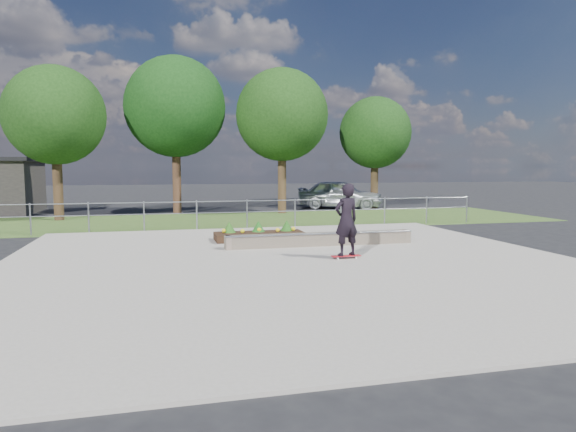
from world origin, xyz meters
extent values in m
plane|color=black|center=(0.00, 0.00, 0.00)|extent=(120.00, 120.00, 0.00)
cube|color=#355120|center=(0.00, 11.00, 0.01)|extent=(30.00, 8.00, 0.02)
cube|color=gray|center=(0.00, 0.00, 0.03)|extent=(15.00, 15.00, 0.06)
cylinder|color=gray|center=(-8.00, 7.50, 0.60)|extent=(0.06, 0.06, 1.20)
cylinder|color=gray|center=(-6.00, 7.50, 0.60)|extent=(0.06, 0.06, 1.20)
cylinder|color=gray|center=(-4.00, 7.50, 0.60)|extent=(0.06, 0.06, 1.20)
cylinder|color=#9799A0|center=(-2.00, 7.50, 0.60)|extent=(0.06, 0.06, 1.20)
cylinder|color=gray|center=(0.00, 7.50, 0.60)|extent=(0.06, 0.06, 1.20)
cylinder|color=gray|center=(2.00, 7.50, 0.60)|extent=(0.06, 0.06, 1.20)
cylinder|color=gray|center=(4.00, 7.50, 0.60)|extent=(0.06, 0.06, 1.20)
cylinder|color=gray|center=(6.00, 7.50, 0.60)|extent=(0.06, 0.06, 1.20)
cylinder|color=#989BA0|center=(8.00, 7.50, 0.60)|extent=(0.06, 0.06, 1.20)
cylinder|color=#919499|center=(10.00, 7.50, 0.60)|extent=(0.06, 0.06, 1.20)
cylinder|color=#9B9DA4|center=(0.00, 7.50, 1.15)|extent=(20.00, 0.04, 0.04)
cylinder|color=gray|center=(0.00, 7.50, 0.70)|extent=(20.00, 0.04, 0.04)
cylinder|color=#322014|center=(-8.00, 13.00, 1.46)|extent=(0.44, 0.44, 2.93)
sphere|color=black|center=(-8.00, 13.00, 4.88)|extent=(4.55, 4.55, 4.55)
cylinder|color=#372016|center=(-2.50, 15.00, 1.69)|extent=(0.44, 0.44, 3.38)
sphere|color=black|center=(-2.50, 15.00, 5.62)|extent=(5.25, 5.25, 5.25)
cylinder|color=#382516|center=(3.00, 14.00, 1.57)|extent=(0.44, 0.44, 3.15)
sphere|color=black|center=(3.00, 14.00, 5.25)|extent=(4.90, 4.90, 4.90)
cylinder|color=black|center=(9.00, 15.50, 1.35)|extent=(0.44, 0.44, 2.70)
sphere|color=black|center=(9.00, 15.50, 4.50)|extent=(4.20, 4.20, 4.20)
cube|color=brown|center=(1.46, 2.34, 0.26)|extent=(6.00, 0.40, 0.40)
cylinder|color=gray|center=(1.46, 2.14, 0.46)|extent=(6.00, 0.06, 0.06)
cube|color=#6C5A4F|center=(-1.44, 2.34, 0.26)|extent=(0.15, 0.42, 0.40)
cube|color=brown|center=(4.36, 2.34, 0.26)|extent=(0.15, 0.42, 0.40)
cube|color=black|center=(-0.15, 4.04, 0.18)|extent=(3.00, 1.20, 0.25)
sphere|color=gold|center=(-1.35, 4.14, 0.39)|extent=(0.14, 0.14, 0.14)
sphere|color=yellow|center=(-0.75, 3.94, 0.39)|extent=(0.14, 0.14, 0.14)
sphere|color=yellow|center=(-0.15, 4.14, 0.39)|extent=(0.14, 0.14, 0.14)
sphere|color=yellow|center=(0.45, 3.94, 0.39)|extent=(0.14, 0.14, 0.14)
sphere|color=yellow|center=(1.05, 4.14, 0.39)|extent=(0.14, 0.14, 0.14)
cone|color=#1E4C15|center=(-1.15, 4.29, 0.49)|extent=(0.44, 0.44, 0.36)
cone|color=#154C16|center=(-0.15, 4.29, 0.49)|extent=(0.44, 0.44, 0.36)
cone|color=#1A4B15|center=(0.85, 4.29, 0.49)|extent=(0.44, 0.44, 0.36)
cylinder|color=silver|center=(1.18, -0.07, 0.09)|extent=(0.05, 0.03, 0.05)
cylinder|color=silver|center=(1.18, 0.11, 0.09)|extent=(0.05, 0.03, 0.05)
cylinder|color=white|center=(1.70, -0.07, 0.09)|extent=(0.05, 0.03, 0.05)
cylinder|color=silver|center=(1.70, 0.11, 0.09)|extent=(0.05, 0.03, 0.05)
cylinder|color=#939498|center=(1.18, 0.02, 0.11)|extent=(0.02, 0.18, 0.02)
cylinder|color=gray|center=(1.70, 0.02, 0.11)|extent=(0.02, 0.18, 0.02)
cube|color=#AB151E|center=(1.44, 0.02, 0.13)|extent=(0.80, 0.21, 0.02)
imported|color=black|center=(1.44, 0.02, 1.11)|extent=(0.79, 0.61, 1.94)
imported|color=#A9AEB3|center=(7.11, 16.21, 0.86)|extent=(5.43, 4.06, 1.72)
camera|label=1|loc=(-3.39, -12.83, 2.54)|focal=32.00mm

